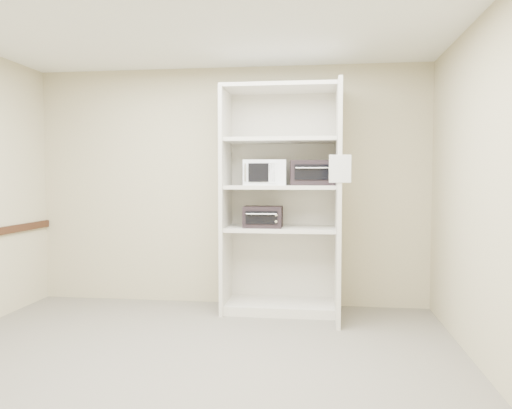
# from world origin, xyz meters

# --- Properties ---
(floor) EXTENTS (4.50, 4.00, 0.01)m
(floor) POSITION_xyz_m (0.00, 0.00, 0.00)
(floor) COLOR #6B645C
(floor) RESTS_ON ground
(ceiling) EXTENTS (4.50, 4.00, 0.01)m
(ceiling) POSITION_xyz_m (0.00, 0.00, 2.70)
(ceiling) COLOR white
(wall_back) EXTENTS (4.50, 0.02, 2.70)m
(wall_back) POSITION_xyz_m (0.00, 2.00, 1.35)
(wall_back) COLOR #BCB08F
(wall_back) RESTS_ON ground
(wall_front) EXTENTS (4.50, 0.02, 2.70)m
(wall_front) POSITION_xyz_m (0.00, -2.00, 1.35)
(wall_front) COLOR #BCB08F
(wall_front) RESTS_ON ground
(wall_right) EXTENTS (0.02, 4.00, 2.70)m
(wall_right) POSITION_xyz_m (2.25, 0.00, 1.35)
(wall_right) COLOR #BCB08F
(wall_right) RESTS_ON ground
(shelving_unit) EXTENTS (1.24, 0.92, 2.42)m
(shelving_unit) POSITION_xyz_m (0.67, 1.70, 1.13)
(shelving_unit) COLOR beige
(shelving_unit) RESTS_ON floor
(microwave) EXTENTS (0.47, 0.38, 0.27)m
(microwave) POSITION_xyz_m (0.45, 1.68, 1.50)
(microwave) COLOR white
(microwave) RESTS_ON shelving_unit
(toaster_oven_upper) EXTENTS (0.48, 0.38, 0.26)m
(toaster_oven_upper) POSITION_xyz_m (0.95, 1.72, 1.50)
(toaster_oven_upper) COLOR black
(toaster_oven_upper) RESTS_ON shelving_unit
(toaster_oven_lower) EXTENTS (0.41, 0.31, 0.23)m
(toaster_oven_lower) POSITION_xyz_m (0.43, 1.64, 1.03)
(toaster_oven_lower) COLOR black
(toaster_oven_lower) RESTS_ON shelving_unit
(paper_sign) EXTENTS (0.20, 0.01, 0.25)m
(paper_sign) POSITION_xyz_m (1.22, 1.07, 1.54)
(paper_sign) COLOR white
(paper_sign) RESTS_ON shelving_unit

